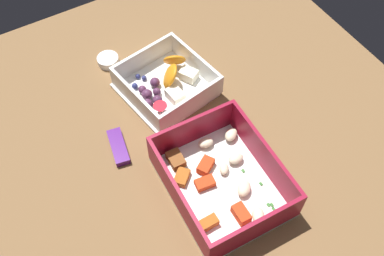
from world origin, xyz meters
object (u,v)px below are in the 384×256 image
object	(u,v)px
pasta_container	(221,180)
candy_bar	(118,147)
paper_cup_liner	(108,60)
fruit_bowl	(167,84)

from	to	relation	value
pasta_container	candy_bar	bearing A→B (deg)	39.19
paper_cup_liner	fruit_bowl	bearing A→B (deg)	-150.82
pasta_container	fruit_bowl	bearing A→B (deg)	-3.66
fruit_bowl	paper_cup_liner	distance (cm)	13.55
fruit_bowl	candy_bar	distance (cm)	15.19
candy_bar	fruit_bowl	bearing A→B (deg)	-61.67
pasta_container	paper_cup_liner	distance (cm)	34.00
fruit_bowl	paper_cup_liner	size ratio (longest dim) A/B	4.12
fruit_bowl	paper_cup_liner	xyz separation A→B (cm)	(11.80, 6.59, -1.01)
pasta_container	fruit_bowl	xyz separation A→B (cm)	(21.90, -2.28, -0.32)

